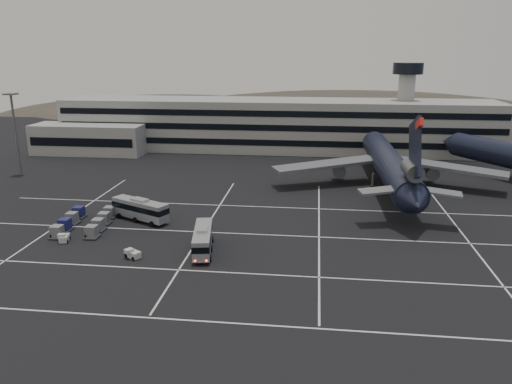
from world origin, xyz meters
The scene contains 11 objects.
ground centered at (0.00, 0.00, 0.00)m, with size 260.00×260.00×0.00m, color black.
lane_markings centered at (0.95, 0.72, 0.01)m, with size 90.00×55.62×0.01m.
terminal centered at (-2.95, 71.14, 6.93)m, with size 125.00×26.00×24.00m.
hills centered at (17.99, 170.00, -12.07)m, with size 352.00×180.00×44.00m.
lightpole_left centered at (-55.00, 35.00, 11.82)m, with size 2.40×2.40×18.28m.
trijet_main centered at (25.76, 32.49, 5.25)m, with size 47.45×57.53×18.08m.
bus_near centered at (-4.22, -3.60, 1.97)m, with size 4.00×10.47×3.61m.
bus_far centered at (-17.41, 8.07, 2.09)m, with size 10.78×7.04×3.81m.
tug_a centered at (-25.41, -2.44, 0.61)m, with size 1.76×2.37×1.37m.
tug_b centered at (-13.14, -7.00, 0.62)m, with size 2.53×2.28×1.40m.
uld_cluster centered at (-25.16, 3.92, 0.95)m, with size 8.51×12.46×1.93m.
Camera 1 is at (11.00, -67.40, 27.37)m, focal length 35.00 mm.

